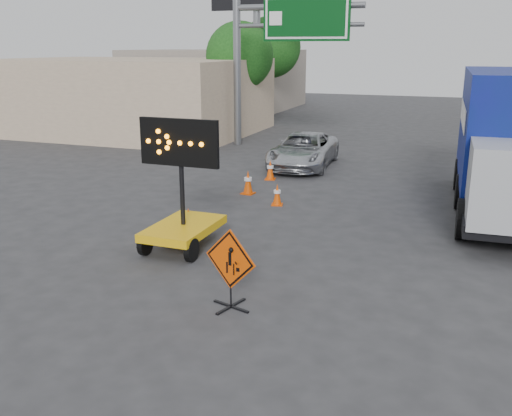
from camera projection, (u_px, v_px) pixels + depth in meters
The scene contains 16 objects.
ground at pixel (189, 328), 9.87m from camera, with size 100.00×100.00×0.00m, color #2D2D30.
storefront_left_near at pixel (128, 96), 32.06m from camera, with size 14.00×10.00×4.00m, color #C4AB8D.
storefront_left_far at pixel (215, 79), 44.95m from camera, with size 12.00×10.00×4.40m, color gray.
highway_gantry at pixel (278, 37), 26.14m from camera, with size 6.18×0.38×6.90m.
billboard at pixel (258, 0), 33.96m from camera, with size 6.10×0.54×9.85m.
tree_left_near at pixel (240, 56), 31.24m from camera, with size 3.71×3.71×6.03m.
tree_left_far at pixel (270, 47), 38.66m from camera, with size 4.10×4.10×6.66m.
construction_sign at pixel (230, 267), 10.42m from camera, with size 1.12×0.80×1.54m.
arrow_board at pixel (183, 220), 13.61m from camera, with size 1.97×2.20×3.12m.
pickup_truck at pixel (304, 150), 22.84m from camera, with size 2.22×4.81×1.34m, color #BABCC2.
box_truck at pixel (510, 151), 16.20m from camera, with size 3.01×8.58×4.03m.
cone_a at pixel (182, 232), 13.84m from camera, with size 0.42×0.42×0.70m.
cone_b at pixel (188, 221), 14.76m from camera, with size 0.46×0.46×0.69m.
cone_c at pixel (277, 194), 17.40m from camera, with size 0.41×0.41×0.67m.
cone_d at pixel (248, 182), 18.71m from camera, with size 0.43×0.43×0.78m.
cone_e at pixel (270, 170), 20.73m from camera, with size 0.44×0.44×0.73m.
Camera 1 is at (4.23, -7.94, 4.71)m, focal length 40.00 mm.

